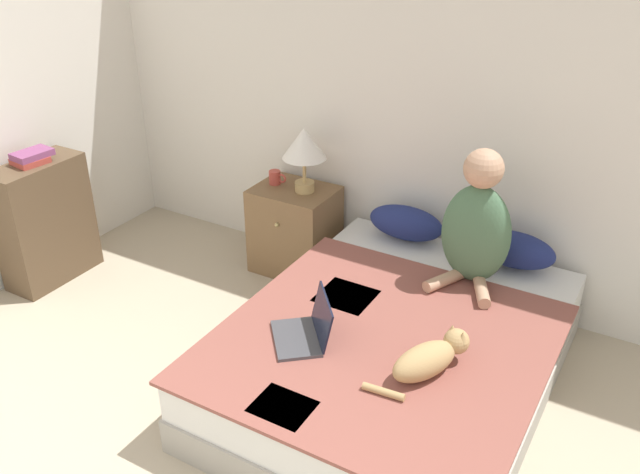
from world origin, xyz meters
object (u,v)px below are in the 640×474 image
object	(u,v)px
table_lamp	(304,146)
bookshelf	(45,222)
pillow_far	(514,249)
pillow_near	(406,223)
cat_tabby	(430,358)
laptop_open	(305,331)
person_sitting	(476,226)
nightstand	(295,230)
book_stack_top	(31,157)
coffee_mug	(275,177)
bed	(396,354)

from	to	relation	value
table_lamp	bookshelf	world-z (taller)	table_lamp
pillow_far	table_lamp	bearing A→B (deg)	-177.57
pillow_near	table_lamp	xyz separation A→B (m)	(-0.71, -0.06, 0.40)
cat_tabby	laptop_open	xyz separation A→B (m)	(-0.63, -0.07, -0.03)
person_sitting	nightstand	xyz separation A→B (m)	(-1.32, 0.22, -0.46)
cat_tabby	laptop_open	bearing A→B (deg)	121.35
pillow_near	laptop_open	world-z (taller)	laptop_open
table_lamp	book_stack_top	size ratio (longest dim) A/B	1.76
pillow_near	coffee_mug	world-z (taller)	coffee_mug
pillow_near	table_lamp	size ratio (longest dim) A/B	1.11
bed	book_stack_top	xyz separation A→B (m)	(-2.53, -0.13, 0.67)
bed	table_lamp	distance (m)	1.52
person_sitting	bed	bearing A→B (deg)	-107.80
coffee_mug	cat_tabby	bearing A→B (deg)	-35.21
bed	person_sitting	xyz separation A→B (m)	(0.19, 0.59, 0.56)
person_sitting	table_lamp	xyz separation A→B (m)	(-1.25, 0.23, 0.16)
pillow_near	nightstand	size ratio (longest dim) A/B	0.80
bed	person_sitting	bearing A→B (deg)	72.20
person_sitting	coffee_mug	distance (m)	1.50
pillow_far	bed	bearing A→B (deg)	-111.59
pillow_near	book_stack_top	world-z (taller)	book_stack_top
pillow_near	book_stack_top	distance (m)	2.43
nightstand	coffee_mug	size ratio (longest dim) A/B	4.67
bed	cat_tabby	distance (m)	0.52
laptop_open	nightstand	xyz separation A→B (m)	(-0.80, 1.18, -0.17)
pillow_near	coffee_mug	size ratio (longest dim) A/B	3.74
person_sitting	table_lamp	world-z (taller)	person_sitting
person_sitting	cat_tabby	bearing A→B (deg)	-83.20
person_sitting	nightstand	size ratio (longest dim) A/B	1.29
coffee_mug	bookshelf	size ratio (longest dim) A/B	0.16
pillow_near	bookshelf	xyz separation A→B (m)	(-2.18, -1.00, -0.11)
bed	nightstand	size ratio (longest dim) A/B	3.32
book_stack_top	coffee_mug	bearing A→B (deg)	37.32
bookshelf	bed	bearing A→B (deg)	2.95
person_sitting	book_stack_top	bearing A→B (deg)	-165.28
pillow_near	pillow_far	world-z (taller)	same
laptop_open	coffee_mug	world-z (taller)	coffee_mug
nightstand	laptop_open	bearing A→B (deg)	-55.81
bookshelf	coffee_mug	bearing A→B (deg)	37.38
person_sitting	bookshelf	world-z (taller)	person_sitting
nightstand	book_stack_top	distance (m)	1.77
bed	bookshelf	bearing A→B (deg)	-177.05
cat_tabby	table_lamp	distance (m)	1.80
pillow_far	table_lamp	xyz separation A→B (m)	(-1.40, -0.06, 0.40)
table_lamp	nightstand	bearing A→B (deg)	-173.73
bed	book_stack_top	world-z (taller)	book_stack_top
bed	pillow_near	xyz separation A→B (m)	(-0.34, 0.87, 0.32)
nightstand	coffee_mug	distance (m)	0.39
coffee_mug	bookshelf	bearing A→B (deg)	-142.62
person_sitting	laptop_open	world-z (taller)	person_sitting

